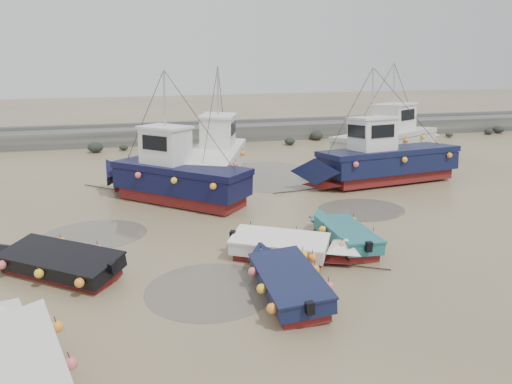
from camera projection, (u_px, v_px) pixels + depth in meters
ground at (303, 243)px, 19.31m from camera, size 120.00×120.00×0.00m
seawall at (218, 133)px, 39.71m from camera, size 60.00×4.92×1.50m
puddle_a at (210, 290)px, 15.58m from camera, size 4.09×4.09×0.01m
puddle_b at (361, 210)px, 23.18m from camera, size 4.13×4.13×0.01m
puddle_c at (95, 234)px, 20.14m from camera, size 4.18×4.18×0.01m
puddle_d at (268, 176)px, 29.19m from camera, size 6.36×6.36×0.01m
dinghy_0 at (25, 355)px, 11.42m from camera, size 3.03×6.55×1.43m
dinghy_1 at (287, 276)px, 15.28m from camera, size 2.16×6.06×1.43m
dinghy_2 at (343, 231)px, 18.94m from camera, size 1.99×5.43×1.43m
dinghy_4 at (54, 259)px, 16.55m from camera, size 5.68×4.46×1.43m
dinghy_5 at (290, 245)px, 17.63m from camera, size 5.30×3.43×1.43m
cabin_boat_0 at (170, 174)px, 24.16m from camera, size 8.25×7.25×6.22m
cabin_boat_1 at (217, 157)px, 27.97m from camera, size 5.03×10.23×6.22m
cabin_boat_2 at (379, 160)px, 27.37m from camera, size 10.91×4.05×6.22m
cabin_boat_3 at (392, 139)px, 33.15m from camera, size 10.13×6.61×6.22m
person at (173, 194)px, 25.67m from camera, size 0.67×0.47×1.75m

